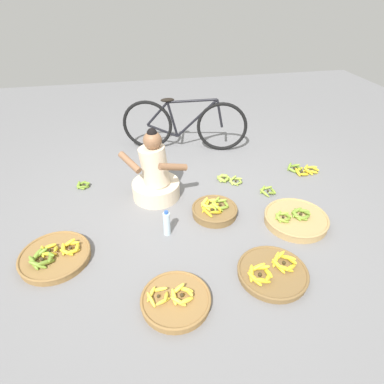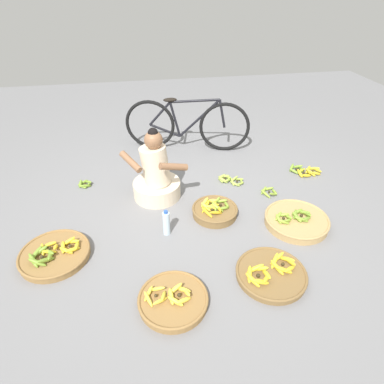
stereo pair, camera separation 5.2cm
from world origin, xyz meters
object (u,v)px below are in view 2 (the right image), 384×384
loose_bananas_front_left (229,179)px  water_bottle (166,223)px  banana_basket_front_right (55,254)px  loose_bananas_near_vendor (305,171)px  banana_basket_front_center (215,210)px  bicycle_leaning (187,125)px  loose_bananas_mid_right (269,192)px  banana_basket_back_right (173,300)px  banana_basket_back_left (296,220)px  banana_basket_mid_left (271,273)px  vendor_woman_front (156,176)px  loose_bananas_back_center (85,184)px

loose_bananas_front_left → water_bottle: bearing=-136.5°
banana_basket_front_right → loose_bananas_near_vendor: bearing=18.9°
banana_basket_front_right → banana_basket_front_center: (1.52, 0.34, 0.01)m
bicycle_leaning → loose_bananas_mid_right: bearing=-60.2°
banana_basket_back_right → loose_bananas_front_left: 1.82m
banana_basket_front_right → loose_bananas_near_vendor: (2.82, 0.96, -0.01)m
bicycle_leaning → banana_basket_front_center: (0.04, -1.54, -0.30)m
banana_basket_back_left → loose_bananas_front_left: banana_basket_back_left is taller
banana_basket_back_right → loose_bananas_front_left: size_ratio=1.73×
banana_basket_mid_left → banana_basket_back_left: bearing=50.0°
loose_bananas_front_left → vendor_woman_front: bearing=-170.3°
banana_basket_front_center → bicycle_leaning: bearing=91.4°
banana_basket_back_right → loose_bananas_mid_right: 1.78m
banana_basket_mid_left → loose_bananas_near_vendor: size_ratio=1.47×
banana_basket_front_center → banana_basket_back_right: banana_basket_front_center is taller
water_bottle → loose_bananas_near_vendor: bearing=24.2°
banana_basket_mid_left → loose_bananas_front_left: banana_basket_mid_left is taller
banana_basket_front_center → loose_bananas_near_vendor: (1.30, 0.62, -0.03)m
loose_bananas_back_center → loose_bananas_mid_right: loose_bananas_mid_right is taller
vendor_woman_front → banana_basket_front_right: (-0.97, -0.79, -0.22)m
banana_basket_mid_left → water_bottle: size_ratio=2.15×
banana_basket_back_left → banana_basket_front_center: bearing=159.3°
vendor_woman_front → loose_bananas_mid_right: size_ratio=3.90×
banana_basket_back_right → water_bottle: size_ratio=1.97×
water_bottle → loose_bananas_front_left: bearing=43.5°
banana_basket_mid_left → water_bottle: (-0.78, 0.68, 0.09)m
vendor_woman_front → banana_basket_back_left: size_ratio=1.29×
bicycle_leaning → banana_basket_back_left: size_ratio=2.64×
loose_bananas_back_center → loose_bananas_mid_right: size_ratio=0.86×
loose_bananas_back_center → banana_basket_front_center: bearing=-30.3°
banana_basket_back_right → loose_bananas_near_vendor: size_ratio=1.34×
vendor_woman_front → banana_basket_front_right: bearing=-140.7°
vendor_woman_front → banana_basket_back_left: (1.31, -0.73, -0.21)m
banana_basket_mid_left → loose_bananas_near_vendor: banana_basket_mid_left is taller
banana_basket_back_left → loose_bananas_mid_right: (-0.07, 0.55, -0.02)m
banana_basket_front_center → banana_basket_back_right: bearing=-119.3°
loose_bananas_front_left → bicycle_leaning: bearing=110.7°
loose_bananas_front_left → loose_bananas_back_center: loose_bananas_front_left is taller
vendor_woman_front → loose_bananas_near_vendor: bearing=5.4°
loose_bananas_mid_right → loose_bananas_front_left: bearing=138.8°
vendor_woman_front → banana_basket_front_center: bearing=-38.9°
loose_bananas_near_vendor → banana_basket_back_left: bearing=-120.9°
banana_basket_mid_left → water_bottle: 1.04m
loose_bananas_near_vendor → loose_bananas_front_left: bearing=-178.6°
banana_basket_front_center → water_bottle: size_ratio=1.73×
banana_basket_mid_left → bicycle_leaning: bearing=97.1°
banana_basket_front_center → water_bottle: 0.56m
bicycle_leaning → water_bottle: 1.82m
loose_bananas_mid_right → bicycle_leaning: bearing=119.8°
banana_basket_back_right → water_bottle: water_bottle is taller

